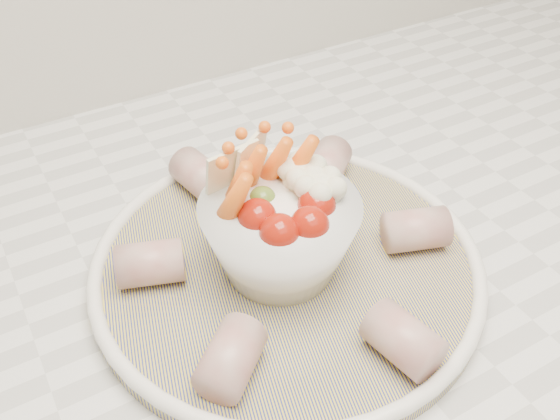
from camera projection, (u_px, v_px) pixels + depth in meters
serving_platter at (287, 265)px, 0.51m from camera, size 0.39×0.39×0.02m
veggie_bowl at (280, 227)px, 0.48m from camera, size 0.12×0.13×0.11m
cured_meat_rolls at (287, 246)px, 0.50m from camera, size 0.26×0.30×0.03m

